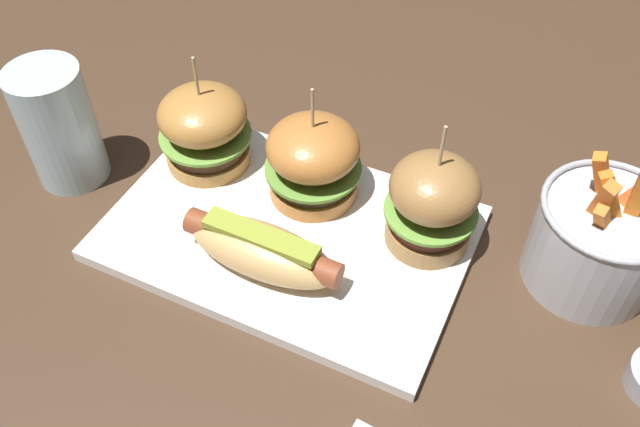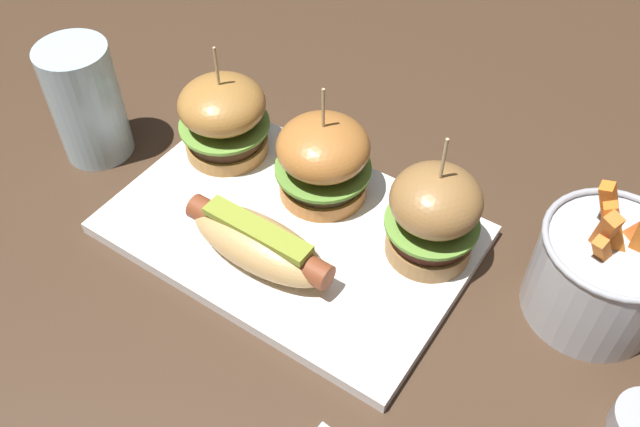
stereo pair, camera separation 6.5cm
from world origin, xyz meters
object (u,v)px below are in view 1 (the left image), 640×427
slider_right (432,203)px  fries_bucket (599,241)px  water_glass (59,126)px  hot_dog (261,249)px  slider_center (314,160)px  slider_left (204,128)px  platter_main (288,233)px

slider_right → fries_bucket: (0.15, 0.03, -0.01)m
fries_bucket → water_glass: fries_bucket is taller
hot_dog → slider_center: bearing=88.7°
fries_bucket → hot_dog: bearing=-154.7°
slider_left → slider_center: same height
slider_left → fries_bucket: (0.41, 0.03, -0.01)m
slider_center → water_glass: bearing=-163.8°
hot_dog → fries_bucket: 0.32m
fries_bucket → slider_left: bearing=-176.0°
slider_right → hot_dog: bearing=-142.6°
slider_left → slider_right: slider_right is taller
water_glass → slider_left: bearing=27.9°
hot_dog → slider_center: slider_center is taller
platter_main → fries_bucket: 0.30m
slider_right → water_glass: (-0.39, -0.07, 0.00)m
slider_right → water_glass: size_ratio=1.06×
slider_left → slider_right: (0.26, -0.00, 0.01)m
platter_main → hot_dog: hot_dog is taller
slider_center → fries_bucket: slider_center is taller
slider_right → fries_bucket: bearing=12.4°
hot_dog → slider_right: bearing=37.4°
fries_bucket → water_glass: size_ratio=1.08×
slider_center → water_glass: 0.28m
slider_left → slider_center: size_ratio=1.00×
hot_dog → slider_right: slider_right is taller
slider_center → slider_right: (0.13, -0.01, 0.01)m
platter_main → slider_center: size_ratio=2.67×
slider_center → fries_bucket: bearing=4.7°
platter_main → fries_bucket: (0.29, 0.08, 0.04)m
hot_dog → water_glass: water_glass is taller
hot_dog → water_glass: size_ratio=1.18×
platter_main → slider_right: slider_right is taller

